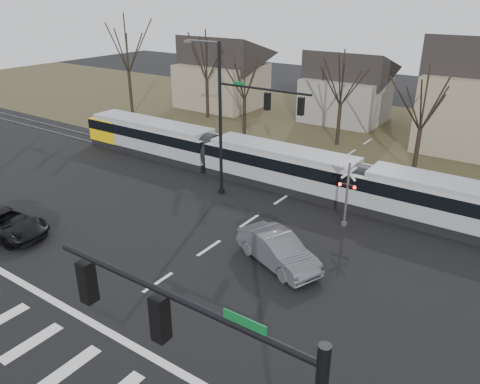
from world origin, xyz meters
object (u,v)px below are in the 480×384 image
Objects in this scene: tram at (280,165)px; rail_crossing_signal at (347,197)px; suv at (5,223)px; sedan at (278,249)px.

rail_crossing_signal is at bearing -26.71° from tram.
tram is at bearing -39.62° from suv.
tram is 10.66m from sedan.
sedan is 0.94× the size of suv.
tram is 9.53× the size of rail_crossing_signal.
suv is at bearing 135.27° from sedan.
suv is at bearing -120.75° from tram.
rail_crossing_signal reaches higher than suv.
sedan is 6.21m from rail_crossing_signal.
rail_crossing_signal reaches higher than sedan.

